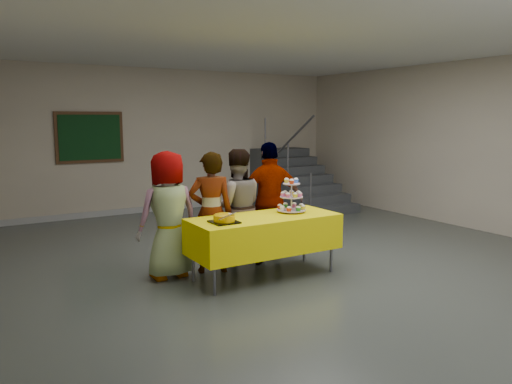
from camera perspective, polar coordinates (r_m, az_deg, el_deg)
room_shell at (r=6.44m, az=6.02°, el=9.77°), size 10.00×10.04×3.02m
bake_table at (r=6.23m, az=0.95°, el=-4.73°), size 1.88×0.78×0.77m
cupcake_stand at (r=6.45m, az=4.07°, el=-0.85°), size 0.38×0.38×0.44m
bear_cake at (r=5.81m, az=-3.66°, el=-2.96°), size 0.32×0.36×0.12m
schoolchild_a at (r=6.25m, az=-9.99°, el=-2.60°), size 0.80×0.54×1.59m
schoolchild_b at (r=6.41m, az=-5.17°, el=-2.35°), size 0.66×0.54×1.56m
schoolchild_c at (r=6.76m, az=-2.26°, el=-1.71°), size 0.91×0.80×1.57m
schoolchild_d at (r=7.04m, az=1.65°, el=-0.97°), size 1.04×0.63×1.65m
staircase at (r=11.45m, az=4.31°, el=0.97°), size 1.30×2.40×2.04m
noticeboard at (r=10.35m, az=-18.46°, el=5.95°), size 1.30×0.05×1.00m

